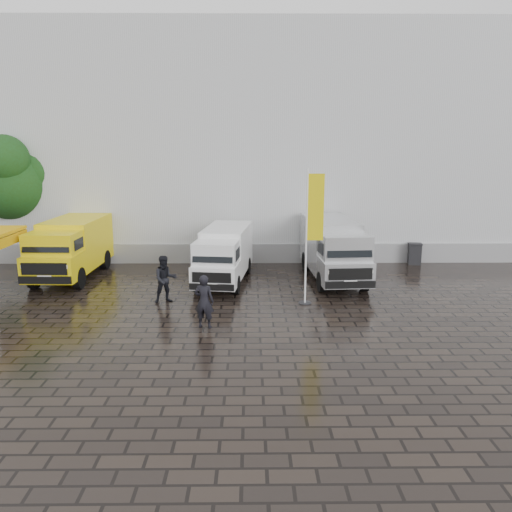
{
  "coord_description": "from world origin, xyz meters",
  "views": [
    {
      "loc": [
        -0.76,
        -17.23,
        5.99
      ],
      "look_at": [
        -0.55,
        2.2,
        1.65
      ],
      "focal_mm": 35.0,
      "sensor_mm": 36.0,
      "label": 1
    }
  ],
  "objects": [
    {
      "name": "tree",
      "position": [
        -13.1,
        8.62,
        4.33
      ],
      "size": [
        3.76,
        3.89,
        6.74
      ],
      "color": "black",
      "rests_on": "ground"
    },
    {
      "name": "flagpole",
      "position": [
        1.51,
        1.15,
        2.9
      ],
      "size": [
        0.88,
        0.5,
        5.17
      ],
      "color": "black",
      "rests_on": "ground"
    },
    {
      "name": "hall_plinth",
      "position": [
        2.0,
        7.95,
        0.5
      ],
      "size": [
        44.0,
        0.15,
        1.0
      ],
      "primitive_type": "cube",
      "color": "gray",
      "rests_on": "ground"
    },
    {
      "name": "van_silver",
      "position": [
        2.95,
        4.7,
        1.33
      ],
      "size": [
        2.43,
        6.25,
        2.66
      ],
      "primitive_type": null,
      "rotation": [
        0.0,
        0.0,
        0.06
      ],
      "color": "silver",
      "rests_on": "ground"
    },
    {
      "name": "person_tent",
      "position": [
        -4.07,
        1.37,
        0.92
      ],
      "size": [
        1.08,
        0.96,
        1.84
      ],
      "primitive_type": "imported",
      "rotation": [
        0.0,
        0.0,
        0.34
      ],
      "color": "black",
      "rests_on": "ground"
    },
    {
      "name": "van_white",
      "position": [
        -1.94,
        4.29,
        1.18
      ],
      "size": [
        2.51,
        5.65,
        2.36
      ],
      "primitive_type": null,
      "rotation": [
        0.0,
        0.0,
        -0.13
      ],
      "color": "white",
      "rests_on": "ground"
    },
    {
      "name": "wheelie_bin",
      "position": [
        7.62,
        7.59,
        0.55
      ],
      "size": [
        0.76,
        0.76,
        1.1
      ],
      "primitive_type": "cube",
      "rotation": [
        0.0,
        0.0,
        -0.18
      ],
      "color": "black",
      "rests_on": "ground"
    },
    {
      "name": "exhibition_hall",
      "position": [
        2.0,
        16.0,
        6.0
      ],
      "size": [
        44.0,
        16.0,
        12.0
      ],
      "primitive_type": "cube",
      "color": "silver",
      "rests_on": "ground"
    },
    {
      "name": "ground",
      "position": [
        0.0,
        0.0,
        0.0
      ],
      "size": [
        120.0,
        120.0,
        0.0
      ],
      "primitive_type": "plane",
      "color": "black",
      "rests_on": "ground"
    },
    {
      "name": "person_front",
      "position": [
        -2.31,
        -1.41,
        0.91
      ],
      "size": [
        0.74,
        0.56,
        1.82
      ],
      "primitive_type": "imported",
      "rotation": [
        0.0,
        0.0,
        2.93
      ],
      "color": "black",
      "rests_on": "ground"
    },
    {
      "name": "van_yellow",
      "position": [
        -8.99,
        5.14,
        1.31
      ],
      "size": [
        2.36,
        5.74,
        2.62
      ],
      "primitive_type": null,
      "rotation": [
        0.0,
        0.0,
        -0.03
      ],
      "color": "yellow",
      "rests_on": "ground"
    }
  ]
}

